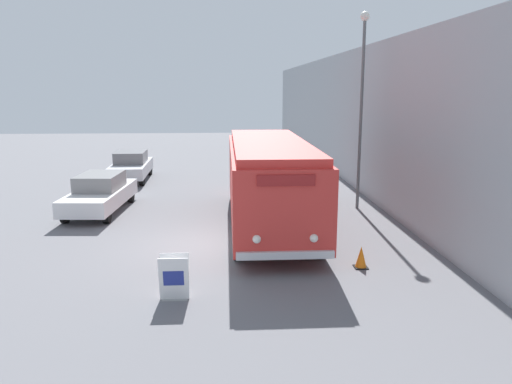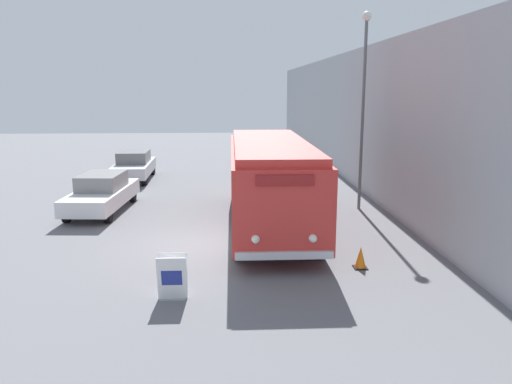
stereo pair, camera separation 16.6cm
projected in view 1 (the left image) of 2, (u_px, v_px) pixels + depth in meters
ground_plane at (207, 245)px, 15.36m from camera, size 80.00×80.00×0.00m
building_wall_right at (353, 118)px, 24.88m from camera, size 0.30×60.00×6.61m
vintage_bus at (269, 179)px, 17.16m from camera, size 2.65×9.69×2.99m
sign_board at (174, 278)px, 11.31m from camera, size 0.66×0.39×1.05m
streetlamp at (362, 87)px, 19.13m from camera, size 0.36×0.36×7.56m
parked_car_near at (100, 193)px, 19.41m from camera, size 2.08×4.88×1.48m
parked_car_mid at (131, 166)px, 26.13m from camera, size 1.91×4.58×1.51m
traffic_cone at (361, 257)px, 13.37m from camera, size 0.36×0.36×0.60m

